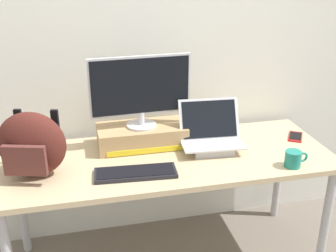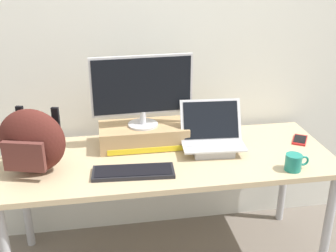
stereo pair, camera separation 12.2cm
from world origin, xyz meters
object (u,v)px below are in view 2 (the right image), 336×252
(messenger_backpack, at_px, (32,141))
(cell_phone, at_px, (300,140))
(coffee_mug, at_px, (294,162))
(external_keyboard, at_px, (133,172))
(desktop_monitor, at_px, (142,89))
(toner_box_yellow, at_px, (143,135))
(open_laptop, at_px, (212,141))

(messenger_backpack, distance_m, cell_phone, 1.52)
(coffee_mug, xyz_separation_m, cell_phone, (0.20, 0.33, -0.04))
(coffee_mug, bearing_deg, messenger_backpack, 170.90)
(external_keyboard, relative_size, cell_phone, 2.57)
(desktop_monitor, height_order, messenger_backpack, desktop_monitor)
(toner_box_yellow, distance_m, desktop_monitor, 0.28)
(open_laptop, distance_m, coffee_mug, 0.46)
(open_laptop, height_order, messenger_backpack, messenger_backpack)
(open_laptop, bearing_deg, desktop_monitor, 163.77)
(toner_box_yellow, xyz_separation_m, messenger_backpack, (-0.58, -0.22, 0.11))
(desktop_monitor, height_order, coffee_mug, desktop_monitor)
(messenger_backpack, height_order, coffee_mug, messenger_backpack)
(cell_phone, bearing_deg, coffee_mug, -89.15)
(desktop_monitor, relative_size, open_laptop, 1.58)
(toner_box_yellow, xyz_separation_m, external_keyboard, (-0.09, -0.34, -0.05))
(toner_box_yellow, bearing_deg, cell_phone, -6.12)
(open_laptop, relative_size, coffee_mug, 2.82)
(external_keyboard, bearing_deg, cell_phone, 17.21)
(coffee_mug, bearing_deg, cell_phone, 59.29)
(open_laptop, distance_m, external_keyboard, 0.50)
(open_laptop, xyz_separation_m, coffee_mug, (0.36, -0.29, -0.01))
(desktop_monitor, height_order, external_keyboard, desktop_monitor)
(desktop_monitor, xyz_separation_m, external_keyboard, (-0.09, -0.33, -0.33))
(coffee_mug, height_order, cell_phone, coffee_mug)
(open_laptop, bearing_deg, messenger_backpack, -171.09)
(messenger_backpack, relative_size, coffee_mug, 2.98)
(messenger_backpack, bearing_deg, open_laptop, 20.38)
(external_keyboard, bearing_deg, desktop_monitor, 79.11)
(messenger_backpack, xyz_separation_m, coffee_mug, (1.31, -0.21, -0.12))
(desktop_monitor, relative_size, messenger_backpack, 1.50)
(open_laptop, xyz_separation_m, messenger_backpack, (-0.95, -0.08, 0.11))
(toner_box_yellow, relative_size, messenger_backpack, 1.32)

